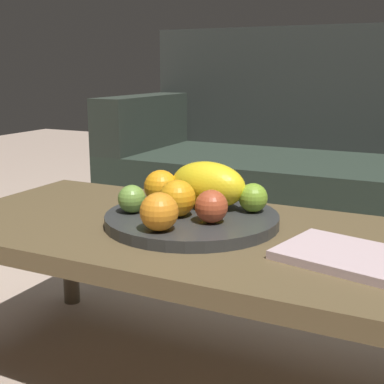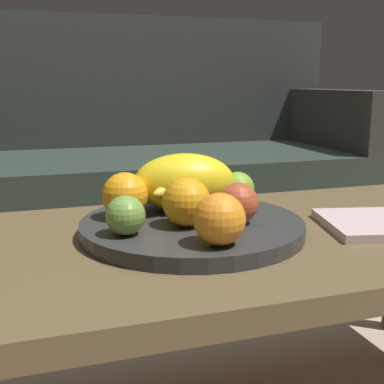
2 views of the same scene
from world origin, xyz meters
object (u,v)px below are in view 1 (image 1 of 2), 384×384
orange_front (159,212)px  orange_left (161,187)px  coffee_table (208,248)px  couch (333,181)px  banana_bunch (207,194)px  melon_large_front (208,185)px  fruit_bowl (192,219)px  orange_right (177,198)px  magazine (350,256)px  apple_front (253,198)px  apple_right (211,206)px  apple_left (132,199)px

orange_front → orange_left: 0.22m
coffee_table → couch: couch is taller
couch → orange_front: couch is taller
orange_front → banana_bunch: orange_front is taller
melon_large_front → orange_front: 0.21m
banana_bunch → fruit_bowl: bearing=-91.8°
fruit_bowl → orange_right: size_ratio=4.79×
coffee_table → magazine: (0.31, -0.05, 0.05)m
coffee_table → orange_left: 0.20m
apple_front → banana_bunch: (-0.11, -0.00, -0.00)m
fruit_bowl → apple_front: size_ratio=5.92×
orange_front → apple_right: 0.12m
apple_front → banana_bunch: apple_front is taller
coffee_table → orange_front: (-0.05, -0.12, 0.11)m
fruit_bowl → apple_front: (0.12, 0.08, 0.05)m
apple_front → melon_large_front: bearing=-177.6°
fruit_bowl → apple_front: apple_front is taller
couch → fruit_bowl: couch is taller
apple_left → magazine: 0.49m
apple_left → banana_bunch: bearing=44.0°
orange_left → apple_right: 0.20m
banana_bunch → apple_right: bearing=-61.1°
coffee_table → orange_right: (-0.07, -0.01, 0.11)m
melon_large_front → orange_right: bearing=-104.9°
orange_right → couch: bearing=82.9°
banana_bunch → magazine: (0.36, -0.15, -0.05)m
couch → orange_front: (-0.11, -1.15, 0.15)m
melon_large_front → apple_right: bearing=-62.5°
apple_left → banana_bunch: (0.13, 0.12, -0.00)m
apple_front → apple_left: size_ratio=1.04×
orange_left → magazine: (0.47, -0.13, -0.06)m
coffee_table → couch: (0.06, 1.03, -0.04)m
orange_front → apple_right: bearing=54.2°
apple_right → banana_bunch: bearing=118.9°
coffee_table → apple_front: (0.07, 0.10, 0.10)m
fruit_bowl → apple_right: size_ratio=5.54×
fruit_bowl → banana_bunch: banana_bunch is taller
couch → orange_right: bearing=-97.1°
orange_front → couch: bearing=84.4°
apple_left → apple_right: apple_right is taller
orange_front → orange_right: size_ratio=0.96×
couch → orange_left: couch is taller
apple_left → coffee_table: bearing=8.9°
melon_large_front → apple_right: (0.06, -0.11, -0.02)m
melon_large_front → orange_right: (-0.03, -0.10, -0.01)m
fruit_bowl → orange_right: 0.07m
apple_front → banana_bunch: bearing=-179.0°
orange_left → apple_left: 0.10m
orange_left → magazine: 0.49m
orange_front → apple_left: orange_front is taller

